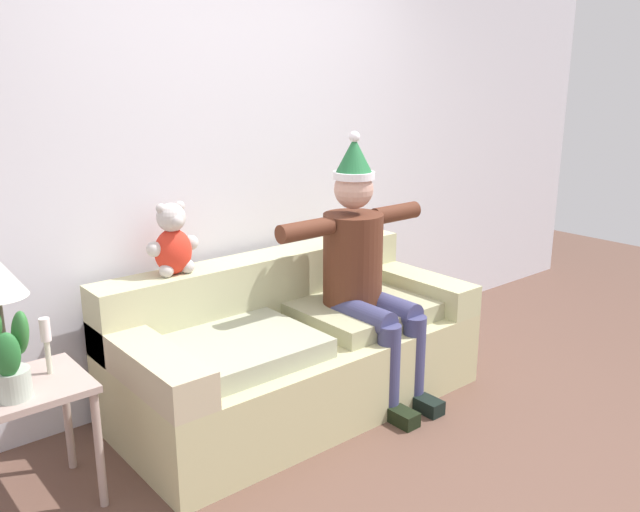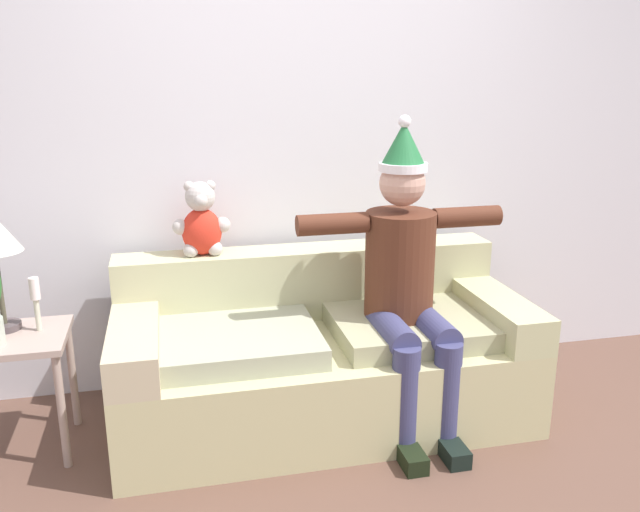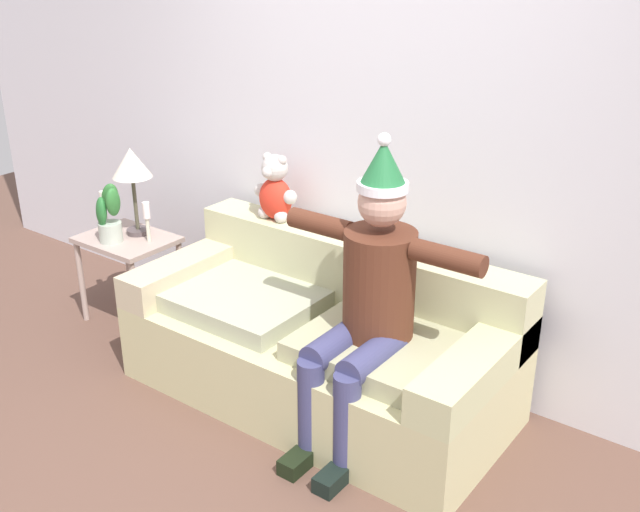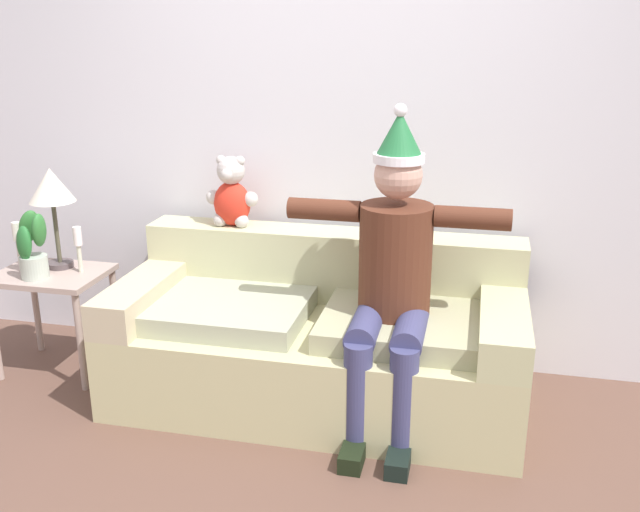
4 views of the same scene
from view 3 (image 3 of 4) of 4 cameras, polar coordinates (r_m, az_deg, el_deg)
The scene contains 10 objects.
ground_plane at distance 3.56m, azimuth -9.89°, elevation -17.34°, with size 10.00×10.00×0.00m, color brown.
back_wall at distance 4.03m, azimuth 4.89°, elevation 9.63°, with size 7.00×0.10×2.70m, color silver.
couch at distance 3.98m, azimuth 0.17°, elevation -6.48°, with size 2.00×0.94×0.79m.
person_seated at distance 3.47m, azimuth 3.66°, elevation -3.08°, with size 1.02×0.77×1.50m.
teddy_bear at distance 4.24m, azimuth -3.42°, elevation 4.98°, with size 0.29×0.17×0.38m.
side_table at distance 4.82m, azimuth -14.30°, elevation 0.35°, with size 0.57×0.44×0.57m.
table_lamp at distance 4.69m, azimuth -14.06°, elevation 6.54°, with size 0.24×0.24×0.55m.
potted_plant at distance 4.69m, azimuth -15.65°, elevation 2.96°, with size 0.21×0.20×0.36m.
candle_tall at distance 4.83m, azimuth -16.01°, elevation 3.64°, with size 0.04×0.04×0.27m.
candle_short at distance 4.63m, azimuth -12.96°, elevation 2.94°, with size 0.04×0.04×0.25m.
Camera 3 is at (2.04, -1.79, 2.30)m, focal length 42.32 mm.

